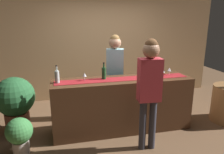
{
  "coord_description": "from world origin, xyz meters",
  "views": [
    {
      "loc": [
        -1.03,
        -3.53,
        2.03
      ],
      "look_at": [
        -0.2,
        0.0,
        1.03
      ],
      "focal_mm": 34.44,
      "sensor_mm": 36.0,
      "label": 1
    }
  ],
  "objects_px": {
    "wine_glass_mid_counter": "(169,70)",
    "potted_plant_tall": "(15,101)",
    "wine_bottle_clear": "(57,76)",
    "bartender": "(115,67)",
    "wine_glass_far_end": "(163,71)",
    "potted_plant_small": "(19,134)",
    "wine_bottle_green": "(104,73)",
    "customer_sipping": "(149,83)",
    "wine_glass_near_customer": "(84,75)"
  },
  "relations": [
    {
      "from": "bartender",
      "to": "wine_glass_far_end",
      "type": "bearing_deg",
      "value": 156.47
    },
    {
      "from": "wine_bottle_green",
      "to": "bartender",
      "type": "relative_size",
      "value": 0.18
    },
    {
      "from": "wine_bottle_green",
      "to": "potted_plant_tall",
      "type": "relative_size",
      "value": 0.3
    },
    {
      "from": "customer_sipping",
      "to": "wine_bottle_clear",
      "type": "bearing_deg",
      "value": 156.56
    },
    {
      "from": "wine_glass_mid_counter",
      "to": "customer_sipping",
      "type": "height_order",
      "value": "customer_sipping"
    },
    {
      "from": "wine_glass_mid_counter",
      "to": "potted_plant_tall",
      "type": "xyz_separation_m",
      "value": [
        -2.83,
        0.31,
        -0.49
      ]
    },
    {
      "from": "wine_glass_near_customer",
      "to": "customer_sipping",
      "type": "height_order",
      "value": "customer_sipping"
    },
    {
      "from": "wine_bottle_clear",
      "to": "wine_glass_near_customer",
      "type": "xyz_separation_m",
      "value": [
        0.46,
        0.02,
        -0.01
      ]
    },
    {
      "from": "wine_glass_near_customer",
      "to": "bartender",
      "type": "relative_size",
      "value": 0.08
    },
    {
      "from": "wine_glass_near_customer",
      "to": "wine_glass_mid_counter",
      "type": "xyz_separation_m",
      "value": [
        1.61,
        0.02,
        0.0
      ]
    },
    {
      "from": "wine_glass_far_end",
      "to": "customer_sipping",
      "type": "xyz_separation_m",
      "value": [
        -0.55,
        -0.68,
        0.01
      ]
    },
    {
      "from": "wine_bottle_green",
      "to": "wine_glass_near_customer",
      "type": "height_order",
      "value": "wine_bottle_green"
    },
    {
      "from": "potted_plant_small",
      "to": "potted_plant_tall",
      "type": "bearing_deg",
      "value": 102.56
    },
    {
      "from": "bartender",
      "to": "customer_sipping",
      "type": "relative_size",
      "value": 0.98
    },
    {
      "from": "wine_glass_far_end",
      "to": "potted_plant_tall",
      "type": "distance_m",
      "value": 2.74
    },
    {
      "from": "customer_sipping",
      "to": "potted_plant_tall",
      "type": "bearing_deg",
      "value": 157.43
    },
    {
      "from": "wine_glass_far_end",
      "to": "potted_plant_small",
      "type": "height_order",
      "value": "wine_glass_far_end"
    },
    {
      "from": "wine_glass_mid_counter",
      "to": "potted_plant_tall",
      "type": "distance_m",
      "value": 2.89
    },
    {
      "from": "wine_glass_far_end",
      "to": "wine_bottle_clear",
      "type": "bearing_deg",
      "value": 179.27
    },
    {
      "from": "bartender",
      "to": "potted_plant_tall",
      "type": "height_order",
      "value": "bartender"
    },
    {
      "from": "wine_glass_far_end",
      "to": "customer_sipping",
      "type": "height_order",
      "value": "customer_sipping"
    },
    {
      "from": "customer_sipping",
      "to": "wine_glass_mid_counter",
      "type": "bearing_deg",
      "value": 50.41
    },
    {
      "from": "wine_bottle_clear",
      "to": "potted_plant_small",
      "type": "relative_size",
      "value": 0.52
    },
    {
      "from": "potted_plant_small",
      "to": "wine_glass_near_customer",
      "type": "bearing_deg",
      "value": 21.52
    },
    {
      "from": "wine_bottle_green",
      "to": "customer_sipping",
      "type": "height_order",
      "value": "customer_sipping"
    },
    {
      "from": "wine_glass_mid_counter",
      "to": "potted_plant_small",
      "type": "distance_m",
      "value": 2.8
    },
    {
      "from": "wine_glass_mid_counter",
      "to": "potted_plant_tall",
      "type": "relative_size",
      "value": 0.14
    },
    {
      "from": "wine_bottle_green",
      "to": "customer_sipping",
      "type": "distance_m",
      "value": 0.93
    },
    {
      "from": "wine_bottle_clear",
      "to": "bartender",
      "type": "distance_m",
      "value": 1.27
    },
    {
      "from": "customer_sipping",
      "to": "potted_plant_small",
      "type": "bearing_deg",
      "value": 175.12
    },
    {
      "from": "wine_bottle_clear",
      "to": "wine_glass_mid_counter",
      "type": "distance_m",
      "value": 2.06
    },
    {
      "from": "potted_plant_small",
      "to": "wine_glass_mid_counter",
      "type": "bearing_deg",
      "value": 9.4
    },
    {
      "from": "wine_glass_near_customer",
      "to": "wine_glass_mid_counter",
      "type": "distance_m",
      "value": 1.61
    },
    {
      "from": "wine_bottle_clear",
      "to": "potted_plant_tall",
      "type": "distance_m",
      "value": 0.99
    },
    {
      "from": "customer_sipping",
      "to": "potted_plant_tall",
      "type": "relative_size",
      "value": 1.71
    },
    {
      "from": "wine_bottle_clear",
      "to": "wine_glass_far_end",
      "type": "xyz_separation_m",
      "value": [
        1.9,
        -0.02,
        -0.01
      ]
    },
    {
      "from": "wine_glass_near_customer",
      "to": "customer_sipping",
      "type": "distance_m",
      "value": 1.15
    },
    {
      "from": "potted_plant_small",
      "to": "bartender",
      "type": "bearing_deg",
      "value": 28.89
    },
    {
      "from": "wine_bottle_clear",
      "to": "wine_bottle_green",
      "type": "relative_size",
      "value": 1.0
    },
    {
      "from": "wine_bottle_green",
      "to": "potted_plant_tall",
      "type": "xyz_separation_m",
      "value": [
        -1.57,
        0.31,
        -0.5
      ]
    },
    {
      "from": "wine_glass_near_customer",
      "to": "bartender",
      "type": "height_order",
      "value": "bartender"
    },
    {
      "from": "wine_glass_near_customer",
      "to": "customer_sipping",
      "type": "relative_size",
      "value": 0.08
    },
    {
      "from": "wine_bottle_clear",
      "to": "customer_sipping",
      "type": "bearing_deg",
      "value": -27.61
    },
    {
      "from": "bartender",
      "to": "wine_glass_mid_counter",
      "type": "bearing_deg",
      "value": 165.03
    },
    {
      "from": "wine_bottle_clear",
      "to": "potted_plant_small",
      "type": "height_order",
      "value": "wine_bottle_clear"
    },
    {
      "from": "wine_bottle_green",
      "to": "potted_plant_small",
      "type": "height_order",
      "value": "wine_bottle_green"
    },
    {
      "from": "potted_plant_tall",
      "to": "wine_glass_mid_counter",
      "type": "bearing_deg",
      "value": -6.32
    },
    {
      "from": "bartender",
      "to": "potted_plant_small",
      "type": "bearing_deg",
      "value": 43.05
    },
    {
      "from": "potted_plant_tall",
      "to": "wine_glass_far_end",
      "type": "bearing_deg",
      "value": -8.22
    },
    {
      "from": "wine_bottle_clear",
      "to": "wine_glass_mid_counter",
      "type": "xyz_separation_m",
      "value": [
        2.06,
        0.05,
        -0.01
      ]
    }
  ]
}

